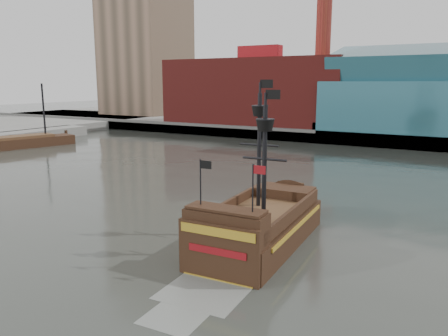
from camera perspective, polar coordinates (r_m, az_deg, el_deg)
The scene contains 6 objects.
ground at distance 32.41m, azimuth -15.64°, elevation -10.67°, with size 400.00×400.00×0.00m, color #282B26.
promenade_far at distance 115.43m, azimuth 18.87°, elevation 5.15°, with size 220.00×60.00×2.00m, color slate.
seawall at distance 86.79m, azimuth 15.07°, elevation 3.78°, with size 220.00×1.00×2.60m, color #4C4C49.
skyline at distance 107.46m, azimuth 21.72°, elevation 17.17°, with size 149.00×45.00×62.00m.
pirate_ship at distance 32.40m, azimuth 4.59°, elevation -8.08°, with size 6.21×17.47×12.89m.
docked_vessel at distance 88.54m, azimuth -25.10°, elevation 2.95°, with size 9.23×19.86×13.18m.
Camera 1 is at (21.85, -20.83, 11.80)m, focal length 35.00 mm.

